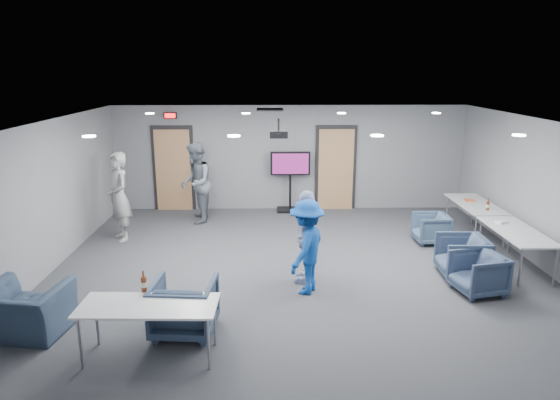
{
  "coord_description": "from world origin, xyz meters",
  "views": [
    {
      "loc": [
        -0.49,
        -8.73,
        3.59
      ],
      "look_at": [
        -0.32,
        0.32,
        1.2
      ],
      "focal_mm": 32.0,
      "sensor_mm": 36.0,
      "label": 1
    }
  ],
  "objects_px": {
    "bottle_right": "(488,206)",
    "chair_front_b": "(25,311)",
    "table_right_b": "(517,233)",
    "bottle_front": "(144,284)",
    "chair_right_b": "(462,256)",
    "table_front_left": "(148,308)",
    "person_a": "(119,197)",
    "person_b": "(196,183)",
    "tv_stand": "(290,178)",
    "person_c": "(307,236)",
    "chair_right_a": "(431,228)",
    "table_right_a": "(475,205)",
    "person_d": "(307,247)",
    "chair_front_a": "(184,307)",
    "projector": "(279,134)",
    "chair_right_c": "(478,274)"
  },
  "relations": [
    {
      "from": "bottle_right",
      "to": "chair_front_b",
      "type": "bearing_deg",
      "value": -155.63
    },
    {
      "from": "table_right_b",
      "to": "bottle_front",
      "type": "xyz_separation_m",
      "value": [
        -6.17,
        -2.44,
        0.15
      ]
    },
    {
      "from": "chair_right_b",
      "to": "table_front_left",
      "type": "distance_m",
      "value": 5.54
    },
    {
      "from": "person_a",
      "to": "person_b",
      "type": "distance_m",
      "value": 1.91
    },
    {
      "from": "person_a",
      "to": "tv_stand",
      "type": "distance_m",
      "value": 4.3
    },
    {
      "from": "chair_right_b",
      "to": "bottle_right",
      "type": "bearing_deg",
      "value": 147.78
    },
    {
      "from": "person_c",
      "to": "chair_front_b",
      "type": "relative_size",
      "value": 1.49
    },
    {
      "from": "chair_right_a",
      "to": "chair_front_b",
      "type": "height_order",
      "value": "chair_front_b"
    },
    {
      "from": "chair_right_b",
      "to": "chair_right_a",
      "type": "bearing_deg",
      "value": -178.41
    },
    {
      "from": "person_c",
      "to": "table_right_a",
      "type": "bearing_deg",
      "value": 134.93
    },
    {
      "from": "person_c",
      "to": "table_right_a",
      "type": "distance_m",
      "value": 4.55
    },
    {
      "from": "person_d",
      "to": "bottle_front",
      "type": "relative_size",
      "value": 5.35
    },
    {
      "from": "chair_front_a",
      "to": "bottle_right",
      "type": "xyz_separation_m",
      "value": [
        5.73,
        3.59,
        0.43
      ]
    },
    {
      "from": "chair_right_b",
      "to": "projector",
      "type": "height_order",
      "value": "projector"
    },
    {
      "from": "chair_right_c",
      "to": "projector",
      "type": "height_order",
      "value": "projector"
    },
    {
      "from": "chair_right_a",
      "to": "bottle_right",
      "type": "height_order",
      "value": "bottle_right"
    },
    {
      "from": "person_b",
      "to": "chair_front_a",
      "type": "relative_size",
      "value": 2.23
    },
    {
      "from": "bottle_front",
      "to": "chair_right_c",
      "type": "bearing_deg",
      "value": 15.52
    },
    {
      "from": "table_right_a",
      "to": "chair_front_b",
      "type": "bearing_deg",
      "value": 117.57
    },
    {
      "from": "chair_right_b",
      "to": "chair_front_a",
      "type": "bearing_deg",
      "value": -65.96
    },
    {
      "from": "person_a",
      "to": "person_b",
      "type": "relative_size",
      "value": 0.99
    },
    {
      "from": "person_a",
      "to": "person_c",
      "type": "bearing_deg",
      "value": 25.91
    },
    {
      "from": "chair_front_a",
      "to": "projector",
      "type": "relative_size",
      "value": 2.42
    },
    {
      "from": "person_b",
      "to": "chair_right_b",
      "type": "xyz_separation_m",
      "value": [
        5.17,
        -3.34,
        -0.6
      ]
    },
    {
      "from": "table_front_left",
      "to": "person_d",
      "type": "bearing_deg",
      "value": 43.25
    },
    {
      "from": "chair_right_b",
      "to": "bottle_front",
      "type": "xyz_separation_m",
      "value": [
        -5.07,
        -2.12,
        0.47
      ]
    },
    {
      "from": "person_a",
      "to": "table_right_a",
      "type": "xyz_separation_m",
      "value": [
        7.72,
        0.13,
        -0.27
      ]
    },
    {
      "from": "person_c",
      "to": "tv_stand",
      "type": "height_order",
      "value": "person_c"
    },
    {
      "from": "person_b",
      "to": "chair_right_c",
      "type": "xyz_separation_m",
      "value": [
        5.17,
        -4.05,
        -0.62
      ]
    },
    {
      "from": "person_c",
      "to": "chair_right_b",
      "type": "height_order",
      "value": "person_c"
    },
    {
      "from": "chair_right_c",
      "to": "bottle_right",
      "type": "distance_m",
      "value": 2.7
    },
    {
      "from": "table_right_b",
      "to": "table_front_left",
      "type": "height_order",
      "value": "same"
    },
    {
      "from": "person_d",
      "to": "bottle_right",
      "type": "xyz_separation_m",
      "value": [
        3.95,
        2.31,
        0.04
      ]
    },
    {
      "from": "chair_front_b",
      "to": "projector",
      "type": "distance_m",
      "value": 5.1
    },
    {
      "from": "tv_stand",
      "to": "chair_front_a",
      "type": "bearing_deg",
      "value": -105.56
    },
    {
      "from": "person_a",
      "to": "table_right_a",
      "type": "distance_m",
      "value": 7.72
    },
    {
      "from": "person_c",
      "to": "chair_right_a",
      "type": "distance_m",
      "value": 3.41
    },
    {
      "from": "table_front_left",
      "to": "projector",
      "type": "distance_m",
      "value": 4.35
    },
    {
      "from": "person_d",
      "to": "chair_front_b",
      "type": "relative_size",
      "value": 1.44
    },
    {
      "from": "person_b",
      "to": "bottle_right",
      "type": "height_order",
      "value": "person_b"
    },
    {
      "from": "person_a",
      "to": "projector",
      "type": "bearing_deg",
      "value": 40.18
    },
    {
      "from": "chair_right_b",
      "to": "bottle_front",
      "type": "height_order",
      "value": "bottle_front"
    },
    {
      "from": "chair_right_a",
      "to": "table_front_left",
      "type": "bearing_deg",
      "value": -50.28
    },
    {
      "from": "person_d",
      "to": "table_right_b",
      "type": "distance_m",
      "value": 4.02
    },
    {
      "from": "chair_front_b",
      "to": "bottle_right",
      "type": "xyz_separation_m",
      "value": [
        7.93,
        3.59,
        0.47
      ]
    },
    {
      "from": "chair_right_b",
      "to": "table_right_b",
      "type": "bearing_deg",
      "value": 108.06
    },
    {
      "from": "bottle_right",
      "to": "tv_stand",
      "type": "xyz_separation_m",
      "value": [
        -4.02,
        2.55,
        0.06
      ]
    },
    {
      "from": "table_right_b",
      "to": "person_d",
      "type": "bearing_deg",
      "value": 103.47
    },
    {
      "from": "person_c",
      "to": "tv_stand",
      "type": "bearing_deg",
      "value": -165.19
    },
    {
      "from": "chair_right_a",
      "to": "chair_right_b",
      "type": "distance_m",
      "value": 1.75
    }
  ]
}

